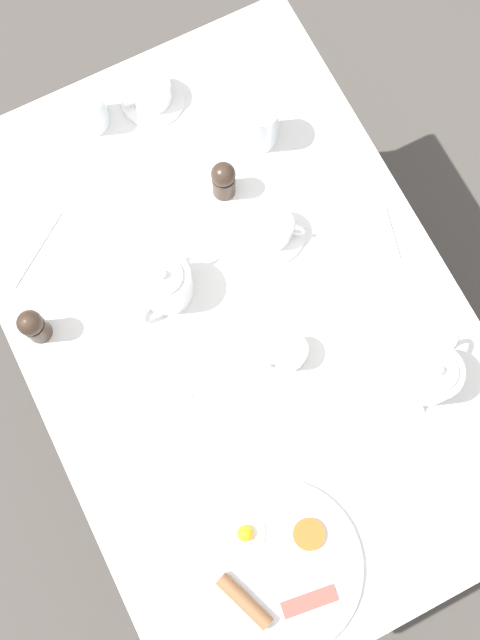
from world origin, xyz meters
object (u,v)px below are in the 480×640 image
Objects in this scene: teapot_far at (165,284)px; water_glass_tall at (89,110)px; pepper_grinder at (33,326)px; teapot_near at (431,375)px; fork_spare at (36,249)px; salt_grinder at (224,180)px; napkin_folded at (361,239)px; breakfast_plate at (275,567)px; teacup_with_saucer_left at (151,93)px; teacup_with_saucer_right at (272,229)px; water_glass_short at (260,124)px; fork_by_plate at (153,414)px; knife_by_plate at (259,68)px; creamer_jug at (289,353)px.

teapot_far reaches higher than water_glass_tall.
teapot_far is 0.25m from pepper_grinder.
teapot_near is 0.80m from fork_spare.
napkin_folded is at bearing 131.88° from salt_grinder.
breakfast_plate is 2.31× the size of teacup_with_saucer_left.
salt_grinder is (-0.44, -0.10, 0.00)m from pepper_grinder.
pepper_grinder is at bearing -61.34° from teapot_near.
water_glass_short is (-0.07, -0.20, 0.03)m from teacup_with_saucer_right.
teacup_with_saucer_right reaches higher than napkin_folded.
water_glass_tall is 0.62m from fork_by_plate.
salt_grinder reaches higher than knife_by_plate.
teacup_with_saucer_right is 0.69× the size of knife_by_plate.
fork_spare is at bearing -73.23° from teapot_near.
water_glass_short is 0.59× the size of knife_by_plate.
creamer_jug is 0.54× the size of fork_by_plate.
fork_spare is at bearing -25.15° from napkin_folded.
teapot_near is at bearing 84.95° from napkin_folded.
teacup_with_saucer_right is 0.21m from water_glass_short.
fork_by_plate is at bearing 99.52° from fork_spare.
knife_by_plate is at bearing -153.61° from pepper_grinder.
breakfast_plate is 0.95m from water_glass_tall.
teacup_with_saucer_left is 1.51× the size of creamer_jug.
teacup_with_saucer_right is at bearing -149.23° from fork_by_plate.
breakfast_plate is at bearing 64.34° from knife_by_plate.
creamer_jug is at bearing 129.78° from fork_spare.
teacup_with_saucer_left is 1.31× the size of pepper_grinder.
creamer_jug is 0.59× the size of fork_spare.
teapot_far reaches higher than breakfast_plate.
teapot_far is at bearing 3.00° from teacup_with_saucer_right.
creamer_jug is 0.61m from knife_by_plate.
pepper_grinder is at bearing 17.09° from water_glass_short.
creamer_jug is at bearing -64.27° from teapot_near.
water_glass_short reaches higher than salt_grinder.
teacup_with_saucer_left is 0.87× the size of napkin_folded.
fork_by_plate is (0.28, 0.59, -0.02)m from teacup_with_saucer_left.
water_glass_short is (0.05, -0.58, 0.01)m from teapot_near.
water_glass_short reaches higher than teacup_with_saucer_left.
salt_grinder reaches higher than napkin_folded.
water_glass_tall reaches higher than teacup_with_saucer_left.
salt_grinder is 0.68× the size of fork_spare.
water_glass_tall is 0.79× the size of water_glass_short.
napkin_folded is at bearing 154.85° from fork_spare.
water_glass_tall is 0.63m from creamer_jug.
napkin_folded is 0.43m from knife_by_plate.
water_glass_tall is 0.45m from pepper_grinder.
pepper_grinder is (0.49, -0.02, 0.03)m from teacup_with_saucer_right.
salt_grinder reaches higher than teacup_with_saucer_left.
breakfast_plate is at bearing 47.11° from napkin_folded.
pepper_grinder is at bearing -2.72° from teacup_with_saucer_right.
pepper_grinder is at bearing 52.93° from water_glass_tall.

